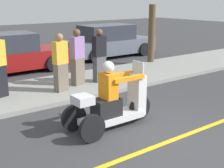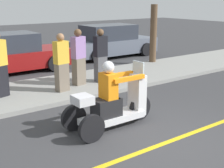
% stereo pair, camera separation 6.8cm
% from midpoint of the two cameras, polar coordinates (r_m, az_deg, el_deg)
% --- Properties ---
extents(ground_plane, '(60.00, 60.00, 0.00)m').
position_cam_midpoint_polar(ground_plane, '(6.37, 10.17, -10.52)').
color(ground_plane, '#38383A').
extents(lane_stripe, '(24.00, 0.12, 0.01)m').
position_cam_midpoint_polar(lane_stripe, '(6.11, 7.45, -11.57)').
color(lane_stripe, gold).
rests_on(lane_stripe, ground).
extents(sidewalk_strip, '(28.00, 2.80, 0.12)m').
position_cam_midpoint_polar(sidewalk_strip, '(9.86, -9.39, -0.70)').
color(sidewalk_strip, gray).
rests_on(sidewalk_strip, ground).
extents(motorcycle_trike, '(2.14, 0.82, 1.50)m').
position_cam_midpoint_polar(motorcycle_trike, '(6.79, 0.40, -3.69)').
color(motorcycle_trike, black).
rests_on(motorcycle_trike, ground).
extents(spectator_mid_group, '(0.41, 0.25, 1.71)m').
position_cam_midpoint_polar(spectator_mid_group, '(10.09, -1.92, 5.04)').
color(spectator_mid_group, '#515156').
rests_on(spectator_mid_group, sidewalk_strip).
extents(spectator_by_tree, '(0.46, 0.33, 1.75)m').
position_cam_midpoint_polar(spectator_by_tree, '(9.75, -5.95, 4.70)').
color(spectator_by_tree, '#726656').
rests_on(spectator_by_tree, sidewalk_strip).
extents(spectator_with_child, '(0.43, 0.30, 1.69)m').
position_cam_midpoint_polar(spectator_with_child, '(9.13, -9.02, 3.68)').
color(spectator_with_child, '#726656').
rests_on(spectator_with_child, sidewalk_strip).
extents(parked_car_lot_right, '(4.68, 1.98, 1.50)m').
position_cam_midpoint_polar(parked_car_lot_right, '(12.51, -18.66, 5.14)').
color(parked_car_lot_right, maroon).
rests_on(parked_car_lot_right, ground).
extents(parked_car_lot_left, '(4.46, 1.94, 1.55)m').
position_cam_midpoint_polar(parked_car_lot_left, '(15.28, -0.04, 7.74)').
color(parked_car_lot_left, slate).
rests_on(parked_car_lot_left, ground).
extents(tree_trunk, '(0.28, 0.28, 2.41)m').
position_cam_midpoint_polar(tree_trunk, '(13.46, 7.71, 9.13)').
color(tree_trunk, brown).
rests_on(tree_trunk, sidewalk_strip).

